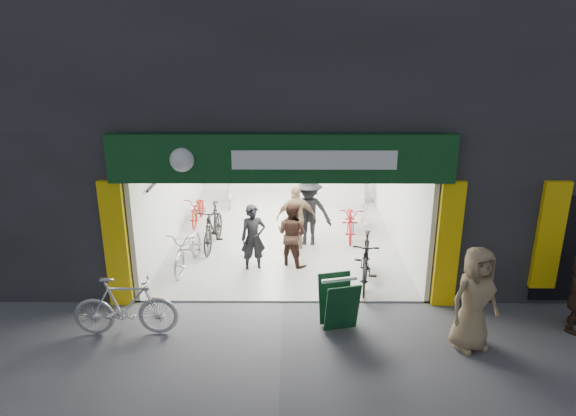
{
  "coord_description": "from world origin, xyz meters",
  "views": [
    {
      "loc": [
        0.16,
        -9.33,
        5.18
      ],
      "look_at": [
        0.12,
        1.5,
        1.54
      ],
      "focal_mm": 32.0,
      "sensor_mm": 36.0,
      "label": 1
    }
  ],
  "objects_px": {
    "pedestrian_near": "(474,299)",
    "sandwich_board": "(339,302)",
    "parked_bike": "(126,306)",
    "bike_right_front": "(366,261)",
    "bike_left_front": "(188,248)"
  },
  "relations": [
    {
      "from": "pedestrian_near",
      "to": "sandwich_board",
      "type": "distance_m",
      "value": 2.36
    },
    {
      "from": "bike_left_front",
      "to": "pedestrian_near",
      "type": "height_order",
      "value": "pedestrian_near"
    },
    {
      "from": "bike_left_front",
      "to": "sandwich_board",
      "type": "xyz_separation_m",
      "value": [
        3.27,
        -2.61,
        0.04
      ]
    },
    {
      "from": "bike_right_front",
      "to": "pedestrian_near",
      "type": "xyz_separation_m",
      "value": [
        1.5,
        -2.36,
        0.37
      ]
    },
    {
      "from": "parked_bike",
      "to": "pedestrian_near",
      "type": "bearing_deg",
      "value": -95.1
    },
    {
      "from": "bike_left_front",
      "to": "parked_bike",
      "type": "bearing_deg",
      "value": -94.98
    },
    {
      "from": "bike_right_front",
      "to": "pedestrian_near",
      "type": "bearing_deg",
      "value": -47.6
    },
    {
      "from": "pedestrian_near",
      "to": "parked_bike",
      "type": "bearing_deg",
      "value": 155.83
    },
    {
      "from": "parked_bike",
      "to": "sandwich_board",
      "type": "distance_m",
      "value": 3.87
    },
    {
      "from": "bike_right_front",
      "to": "parked_bike",
      "type": "xyz_separation_m",
      "value": [
        -4.6,
        -1.97,
        -0.0
      ]
    },
    {
      "from": "sandwich_board",
      "to": "parked_bike",
      "type": "bearing_deg",
      "value": 169.62
    },
    {
      "from": "parked_bike",
      "to": "pedestrian_near",
      "type": "relative_size",
      "value": 1.0
    },
    {
      "from": "parked_bike",
      "to": "sandwich_board",
      "type": "height_order",
      "value": "parked_bike"
    },
    {
      "from": "pedestrian_near",
      "to": "sandwich_board",
      "type": "height_order",
      "value": "pedestrian_near"
    },
    {
      "from": "parked_bike",
      "to": "bike_right_front",
      "type": "bearing_deg",
      "value": -68.26
    }
  ]
}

